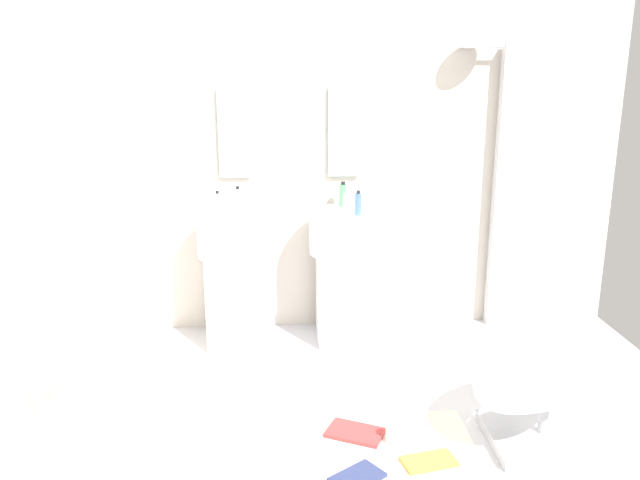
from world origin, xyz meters
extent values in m
cube|color=silver|center=(0.00, 0.00, -0.02)|extent=(4.80, 3.60, 0.04)
cube|color=beige|center=(0.00, 1.65, 1.30)|extent=(4.80, 0.10, 2.60)
cube|color=white|center=(-0.38, 1.31, 0.32)|extent=(0.40, 0.40, 0.65)
cylinder|color=white|center=(-0.38, 1.31, 0.79)|extent=(0.51, 0.51, 0.29)
cylinder|color=#B7BABF|center=(-0.38, 1.45, 0.99)|extent=(0.02, 0.02, 0.10)
cube|color=white|center=(0.38, 1.31, 0.32)|extent=(0.40, 0.40, 0.65)
cylinder|color=white|center=(0.38, 1.31, 0.79)|extent=(0.51, 0.51, 0.29)
cylinder|color=#B7BABF|center=(0.38, 1.45, 0.99)|extent=(0.02, 0.02, 0.10)
cube|color=#8C9EA8|center=(-0.38, 1.58, 1.45)|extent=(0.22, 0.03, 0.62)
cube|color=#8C9EA8|center=(0.38, 1.58, 1.45)|extent=(0.22, 0.03, 0.62)
cube|color=#B7BABF|center=(1.55, 1.53, 1.02)|extent=(0.14, 0.08, 2.05)
cylinder|color=#B7BABF|center=(1.40, 1.51, 2.03)|extent=(0.30, 0.02, 0.02)
cylinder|color=#B7BABF|center=(1.25, 1.48, 2.03)|extent=(0.24, 0.24, 0.02)
cube|color=#B7BABF|center=(1.27, -0.09, 0.03)|extent=(0.56, 0.50, 0.06)
cylinder|color=#B7BABF|center=(1.27, -0.09, 0.20)|extent=(0.05, 0.05, 0.34)
torus|color=white|center=(1.27, -0.09, 0.40)|extent=(1.11, 1.11, 0.49)
cylinder|color=#B7BABF|center=(-1.42, 0.30, 0.47)|extent=(0.03, 0.03, 0.95)
cylinder|color=#B7BABF|center=(-1.24, 0.30, 0.90)|extent=(0.36, 0.02, 0.02)
cube|color=white|center=(-1.24, 0.30, 0.65)|extent=(0.04, 0.22, 0.50)
cube|color=white|center=(0.41, -0.15, 0.01)|extent=(1.01, 0.80, 0.01)
cube|color=navy|center=(0.27, -0.35, 0.02)|extent=(0.29, 0.27, 0.02)
cube|color=#B73838|center=(0.30, 0.04, 0.02)|extent=(0.35, 0.30, 0.02)
cube|color=gold|center=(0.64, -0.25, 0.02)|extent=(0.29, 0.20, 0.02)
cylinder|color=white|center=(0.49, -0.05, 0.06)|extent=(0.07, 0.07, 0.10)
cylinder|color=silver|center=(-0.36, 1.45, 1.01)|extent=(0.04, 0.04, 0.14)
cylinder|color=black|center=(-0.36, 1.45, 1.09)|extent=(0.02, 0.02, 0.02)
cylinder|color=#4C72B7|center=(0.45, 1.19, 1.01)|extent=(0.04, 0.04, 0.15)
cylinder|color=black|center=(0.45, 1.19, 1.10)|extent=(0.02, 0.02, 0.02)
cylinder|color=white|center=(-0.50, 1.39, 1.00)|extent=(0.04, 0.04, 0.12)
cylinder|color=black|center=(-0.50, 1.39, 1.07)|extent=(0.02, 0.02, 0.02)
cylinder|color=#59996B|center=(0.37, 1.47, 1.02)|extent=(0.05, 0.05, 0.16)
cylinder|color=black|center=(0.37, 1.47, 1.11)|extent=(0.03, 0.03, 0.02)
camera|label=1|loc=(-0.09, -3.05, 1.94)|focal=36.83mm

